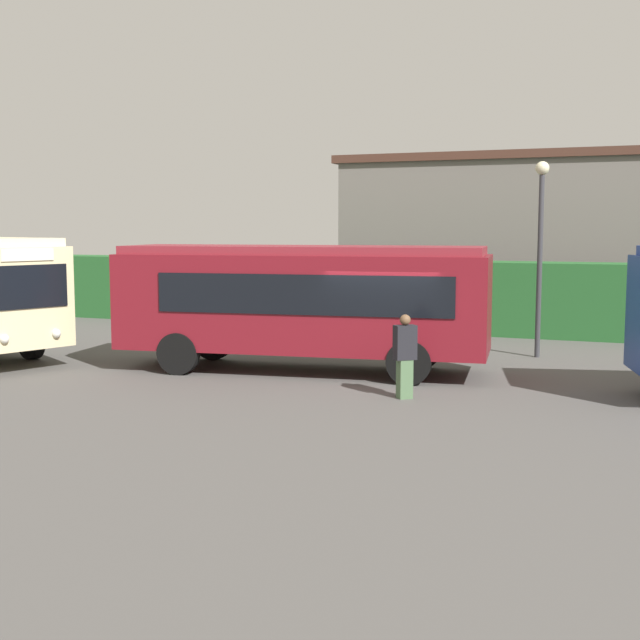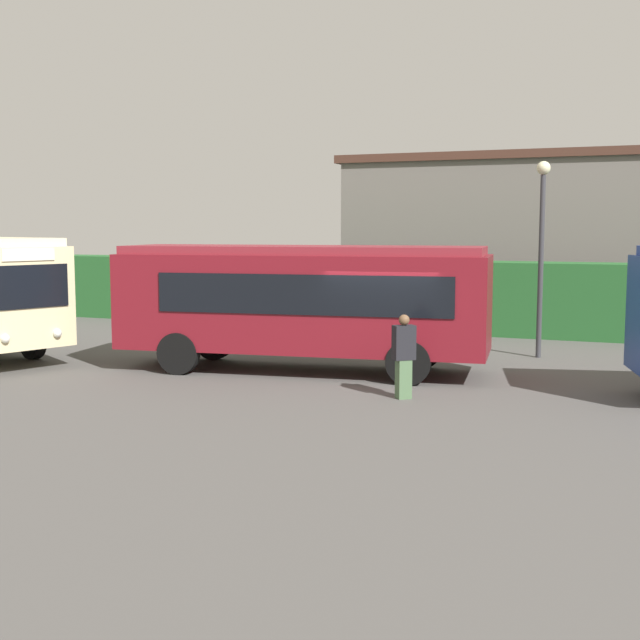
% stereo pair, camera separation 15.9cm
% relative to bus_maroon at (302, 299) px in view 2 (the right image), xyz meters
% --- Properties ---
extents(ground_plane, '(80.18, 80.18, 0.00)m').
position_rel_bus_maroon_xyz_m(ground_plane, '(2.28, -0.43, -1.75)').
color(ground_plane, '#514F4C').
extents(bus_maroon, '(9.14, 3.63, 3.03)m').
position_rel_bus_maroon_xyz_m(bus_maroon, '(0.00, 0.00, 0.00)').
color(bus_maroon, maroon).
rests_on(bus_maroon, ground_plane).
extents(person_left, '(0.50, 0.48, 1.72)m').
position_rel_bus_maroon_xyz_m(person_left, '(3.18, -2.23, -0.85)').
color(person_left, '#4C6B47').
rests_on(person_left, ground_plane).
extents(hedge_row, '(52.09, 1.66, 2.36)m').
position_rel_bus_maroon_xyz_m(hedge_row, '(2.28, 8.86, -0.57)').
color(hedge_row, '#255D2A').
rests_on(hedge_row, ground_plane).
extents(depot_building, '(12.31, 6.82, 6.16)m').
position_rel_bus_maroon_xyz_m(depot_building, '(2.57, 14.89, 1.34)').
color(depot_building, slate).
rests_on(depot_building, ground_plane).
extents(lamppost, '(0.36, 0.36, 5.19)m').
position_rel_bus_maroon_xyz_m(lamppost, '(5.01, 4.34, 1.52)').
color(lamppost, '#38383D').
rests_on(lamppost, ground_plane).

